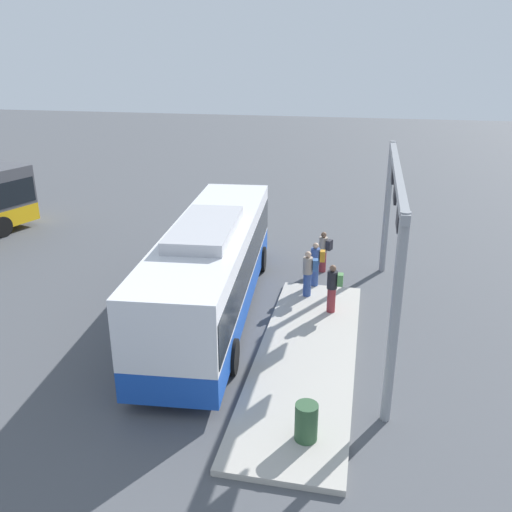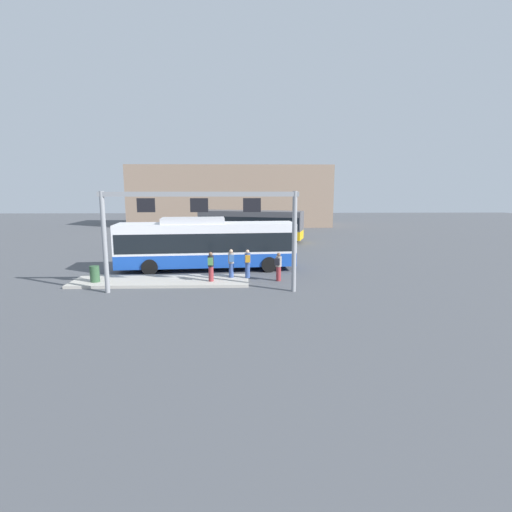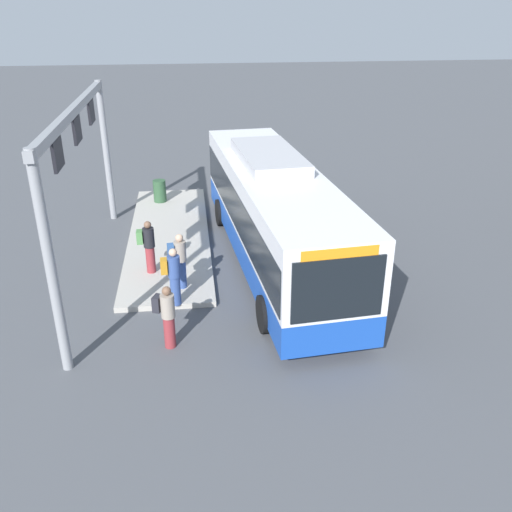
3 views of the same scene
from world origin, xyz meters
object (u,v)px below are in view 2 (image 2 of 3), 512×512
object	(u,v)px
bus_main	(207,243)
person_waiting_mid	(211,266)
person_boarding	(278,266)
trash_bin	(95,274)
bus_background_left	(251,224)
person_waiting_near	(248,263)
person_waiting_far	(231,263)

from	to	relation	value
bus_main	person_waiting_mid	xyz separation A→B (m)	(0.58, -3.94, -0.76)
person_boarding	trash_bin	xyz separation A→B (m)	(-10.36, -0.56, -0.28)
bus_background_left	person_waiting_mid	world-z (taller)	bus_background_left
bus_background_left	person_waiting_near	bearing A→B (deg)	105.23
bus_background_left	person_waiting_far	size ratio (longest dim) A/B	6.44
person_waiting_mid	person_boarding	bearing A→B (deg)	-80.28
person_waiting_far	trash_bin	bearing A→B (deg)	89.09
bus_background_left	bus_main	bearing A→B (deg)	94.36
person_waiting_mid	trash_bin	distance (m)	6.52
person_boarding	bus_main	bearing A→B (deg)	75.98
bus_main	person_boarding	size ratio (longest dim) A/B	7.00
bus_main	bus_background_left	bearing A→B (deg)	72.62
person_boarding	person_waiting_near	bearing A→B (deg)	108.31
person_waiting_mid	person_waiting_near	bearing A→B (deg)	-69.18
bus_main	person_waiting_far	world-z (taller)	bus_main
bus_background_left	trash_bin	xyz separation A→B (m)	(-9.00, -17.99, -1.17)
person_boarding	person_waiting_far	size ratio (longest dim) A/B	1.00
person_waiting_near	trash_bin	bearing A→B (deg)	92.32
trash_bin	person_boarding	bearing A→B (deg)	3.09
bus_main	person_boarding	world-z (taller)	bus_main
person_waiting_near	bus_background_left	bearing A→B (deg)	-3.75
bus_background_left	person_boarding	size ratio (longest dim) A/B	6.44
bus_background_left	person_waiting_mid	distance (m)	18.26
person_waiting_far	person_waiting_mid	bearing A→B (deg)	122.87
bus_main	trash_bin	world-z (taller)	bus_main
person_boarding	bus_background_left	bearing A→B (deg)	27.01
bus_main	person_waiting_near	bearing A→B (deg)	-55.12
person_waiting_mid	bus_background_left	bearing A→B (deg)	-7.59
person_waiting_near	person_waiting_mid	world-z (taller)	same
person_boarding	person_waiting_mid	bearing A→B (deg)	122.00
bus_main	trash_bin	xyz separation A→B (m)	(-5.92, -3.86, -1.20)
person_boarding	trash_bin	bearing A→B (deg)	115.67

